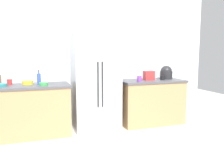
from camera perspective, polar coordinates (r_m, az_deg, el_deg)
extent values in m
plane|color=beige|center=(3.38, 2.23, -17.82)|extent=(10.36, 10.36, 0.00)
cube|color=silver|center=(4.77, -5.49, 7.76)|extent=(5.18, 0.10, 2.93)
cube|color=tan|center=(4.38, -19.10, -6.30)|extent=(1.33, 0.65, 0.86)
cube|color=#4C4C51|center=(4.30, -19.36, -0.49)|extent=(1.36, 0.68, 0.04)
cube|color=tan|center=(4.94, 9.27, -4.42)|extent=(1.27, 0.65, 0.86)
cube|color=#4C4C51|center=(4.86, 9.39, 0.75)|extent=(1.30, 0.68, 0.04)
cube|color=#B7BABF|center=(4.45, -3.94, 0.38)|extent=(0.85, 0.60, 1.78)
cylinder|color=#262628|center=(4.14, -3.36, -0.17)|extent=(0.02, 0.02, 0.80)
cylinder|color=#262628|center=(4.16, -2.30, -0.12)|extent=(0.02, 0.02, 0.80)
cube|color=red|center=(4.81, 8.86, 2.03)|extent=(0.20, 0.14, 0.18)
cylinder|color=#262628|center=(5.09, 12.90, 2.11)|extent=(0.25, 0.25, 0.16)
sphere|color=#262628|center=(5.08, 12.93, 3.02)|extent=(0.23, 0.23, 0.23)
cylinder|color=blue|center=(4.24, -17.17, 1.09)|extent=(0.06, 0.06, 0.19)
cylinder|color=blue|center=(4.23, -17.23, 2.72)|extent=(0.02, 0.02, 0.05)
cylinder|color=#333338|center=(4.22, -17.25, 3.15)|extent=(0.03, 0.03, 0.02)
cylinder|color=purple|center=(4.53, 6.61, 1.24)|extent=(0.09, 0.09, 0.11)
cylinder|color=red|center=(4.43, -23.43, 0.43)|extent=(0.08, 0.08, 0.09)
cylinder|color=black|center=(4.87, 12.04, 1.44)|extent=(0.09, 0.09, 0.09)
cylinder|color=teal|center=(4.27, -25.18, -0.23)|extent=(0.20, 0.20, 0.05)
cylinder|color=green|center=(4.12, -16.11, -0.01)|extent=(0.15, 0.15, 0.06)
cylinder|color=yellow|center=(4.36, -19.62, 0.31)|extent=(0.19, 0.19, 0.06)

